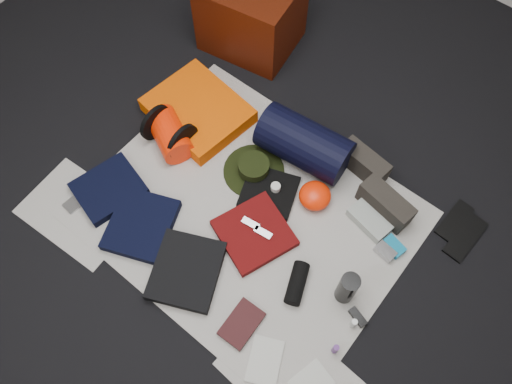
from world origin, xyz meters
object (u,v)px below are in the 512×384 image
Objects in this scene: water_bottle at (347,288)px; compact_camera at (385,252)px; paperback_book at (242,324)px; sleeping_pad at (198,111)px; red_cabinet at (251,14)px; stuff_sack at (170,134)px; navy_duffel at (304,143)px.

compact_camera is at bearing 82.45° from water_bottle.
paperback_book is (-0.29, -0.42, -0.10)m from water_bottle.
water_bottle is 0.52m from paperback_book.
water_bottle reaches higher than compact_camera.
red_cabinet is at bearing 101.24° from sleeping_pad.
stuff_sack is at bearing 147.73° from paperback_book.
paperback_book is at bearing -29.31° from stuff_sack.
navy_duffel is at bearing 170.33° from compact_camera.
sleeping_pad is 2.54× the size of paperback_book.
red_cabinet is 1.70m from water_bottle.
paperback_book is (-0.33, -0.73, -0.01)m from compact_camera.
paperback_book is (0.96, -0.77, -0.03)m from sleeping_pad.
sleeping_pad is 1.29m from compact_camera.
water_bottle is 0.32m from compact_camera.
stuff_sack reaches higher than compact_camera.
red_cabinet is 0.90m from stuff_sack.
stuff_sack is (0.13, -0.88, -0.13)m from red_cabinet.
stuff_sack is 0.59× the size of navy_duffel.
water_bottle is at bearing -15.54° from sleeping_pad.
water_bottle is (0.62, -0.50, -0.02)m from navy_duffel.
water_bottle is at bearing -90.49° from compact_camera.
paperback_book is at bearing -107.65° from compact_camera.
sleeping_pad is 0.65m from navy_duffel.
sleeping_pad is at bearing 91.52° from stuff_sack.
water_bottle is at bearing -45.58° from red_cabinet.
water_bottle reaches higher than stuff_sack.
compact_camera reaches higher than paperback_book.
paperback_book is (1.08, -1.41, -0.20)m from red_cabinet.
stuff_sack is at bearing -154.16° from navy_duffel.
paperback_book is at bearing -124.93° from water_bottle.
stuff_sack is at bearing 174.79° from water_bottle.
stuff_sack is 1.09m from paperback_book.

